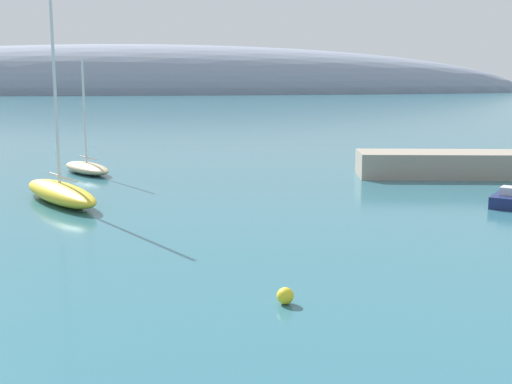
{
  "coord_description": "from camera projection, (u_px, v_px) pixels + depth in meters",
  "views": [
    {
      "loc": [
        -3.81,
        -6.37,
        6.68
      ],
      "look_at": [
        0.55,
        24.88,
        1.11
      ],
      "focal_mm": 46.94,
      "sensor_mm": 36.0,
      "label": 1
    }
  ],
  "objects": [
    {
      "name": "distant_ridge",
      "position": [
        138.0,
        93.0,
        238.46
      ],
      "size": [
        290.67,
        51.87,
        34.21
      ],
      "primitive_type": "ellipsoid",
      "color": "gray",
      "rests_on": "ground"
    },
    {
      "name": "sailboat_sand_near_shore",
      "position": [
        87.0,
        167.0,
        45.53
      ],
      "size": [
        4.45,
        5.87,
        7.69
      ],
      "rotation": [
        0.0,
        0.0,
        2.09
      ],
      "color": "#C6B284",
      "rests_on": "water"
    },
    {
      "name": "sailboat_yellow_outer_mooring",
      "position": [
        60.0,
        192.0,
        35.02
      ],
      "size": [
        5.64,
        8.06,
        10.7
      ],
      "rotation": [
        0.0,
        0.0,
        2.08
      ],
      "color": "yellow",
      "rests_on": "water"
    },
    {
      "name": "mooring_buoy_yellow",
      "position": [
        285.0,
        296.0,
        19.66
      ],
      "size": [
        0.51,
        0.51,
        0.51
      ],
      "primitive_type": "sphere",
      "color": "yellow",
      "rests_on": "water"
    }
  ]
}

